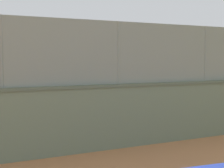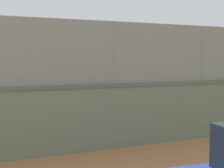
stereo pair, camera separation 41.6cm
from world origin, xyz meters
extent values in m
plane|color=#B27247|center=(0.00, 0.00, 0.00)|extent=(260.00, 260.00, 0.00)
cube|color=slate|center=(2.53, 11.64, 0.86)|extent=(25.06, 0.90, 1.72)
cube|color=#556151|center=(2.53, 11.64, 1.76)|extent=(25.06, 0.96, 0.08)
cube|color=gray|center=(2.53, 11.64, 2.66)|extent=(24.55, 0.64, 1.72)
cylinder|color=gray|center=(-0.54, 11.56, 2.66)|extent=(0.07, 0.07, 1.72)
cylinder|color=gray|center=(2.53, 11.64, 2.66)|extent=(0.07, 0.07, 1.72)
cylinder|color=gray|center=(5.60, 11.72, 2.66)|extent=(0.07, 0.07, 1.72)
cylinder|color=#591919|center=(-0.23, 5.28, 0.39)|extent=(0.21, 0.21, 0.77)
cylinder|color=#591919|center=(-0.34, 5.45, 0.39)|extent=(0.21, 0.21, 0.77)
cylinder|color=beige|center=(-0.28, 5.36, 1.06)|extent=(0.47, 0.47, 0.57)
cylinder|color=#936B4C|center=(-0.08, 5.15, 1.17)|extent=(0.50, 0.38, 0.17)
cylinder|color=#936B4C|center=(-0.20, 5.78, 1.17)|extent=(0.50, 0.38, 0.17)
sphere|color=#936B4C|center=(-0.28, 5.36, 1.45)|extent=(0.22, 0.22, 0.22)
cylinder|color=black|center=(-0.28, 5.36, 1.55)|extent=(0.32, 0.32, 0.05)
cylinder|color=black|center=(-0.05, 5.88, 1.17)|extent=(0.27, 0.20, 0.04)
ellipsoid|color=#333338|center=(0.14, 6.00, 1.17)|extent=(0.27, 0.19, 0.24)
cylinder|color=brown|center=(-3.97, 8.50, 1.24)|extent=(0.23, 0.58, 0.17)
cylinder|color=black|center=(-3.93, 8.33, 1.24)|extent=(0.11, 0.30, 0.04)
ellipsoid|color=#333338|center=(-3.88, 8.12, 1.24)|extent=(0.10, 0.30, 0.24)
cylinder|color=black|center=(4.67, -1.20, 0.39)|extent=(0.20, 0.20, 0.78)
cylinder|color=black|center=(4.49, -1.11, 0.39)|extent=(0.20, 0.20, 0.78)
cylinder|color=#3372B2|center=(4.58, -1.15, 1.06)|extent=(0.46, 0.46, 0.57)
cylinder|color=#D8AD84|center=(4.46, -0.75, 1.18)|extent=(0.34, 0.52, 0.17)
sphere|color=#D8AD84|center=(4.58, -1.15, 1.46)|extent=(0.22, 0.22, 0.22)
cylinder|color=white|center=(4.58, -1.15, 1.56)|extent=(0.31, 0.31, 0.05)
sphere|color=yellow|center=(-0.45, 6.28, 0.89)|extent=(0.23, 0.23, 0.23)
camera|label=1|loc=(6.29, 19.74, 2.47)|focal=51.66mm
camera|label=2|loc=(5.90, 19.90, 2.47)|focal=51.66mm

